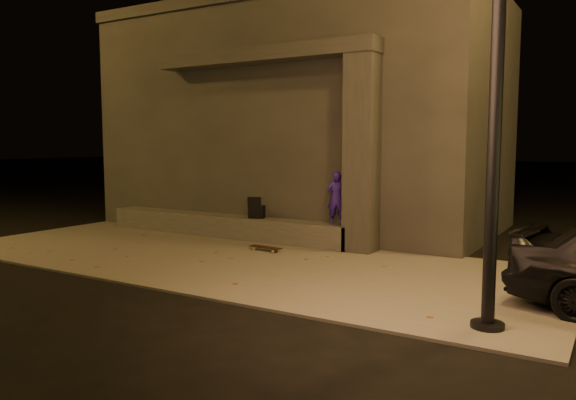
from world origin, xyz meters
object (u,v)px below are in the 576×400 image
Objects in this scene: skateboarder at (336,198)px; skateboard at (266,248)px; column at (362,154)px; backpack at (257,211)px.

skateboarder is 1.49× the size of skateboard.
column is 5.26× the size of skateboard.
backpack is at bearing 137.45° from skateboard.
skateboard is (-1.01, -0.92, -0.90)m from skateboarder.
backpack is 1.34m from skateboard.
skateboard is at bearing -65.67° from backpack.
skateboarder is at bearing -17.57° from backpack.
skateboarder reaches higher than skateboard.
skateboarder is (-0.51, 0.00, -0.84)m from column.
column is at bearing 162.78° from skateboarder.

